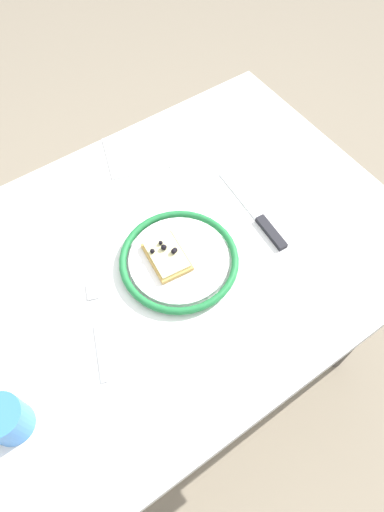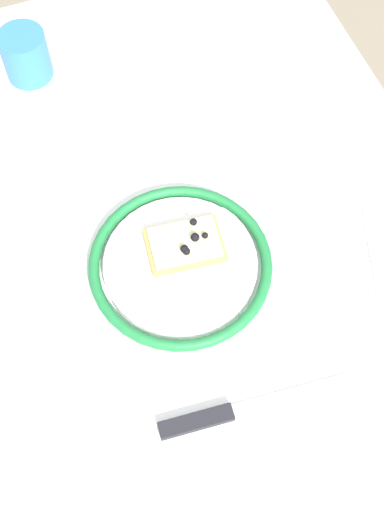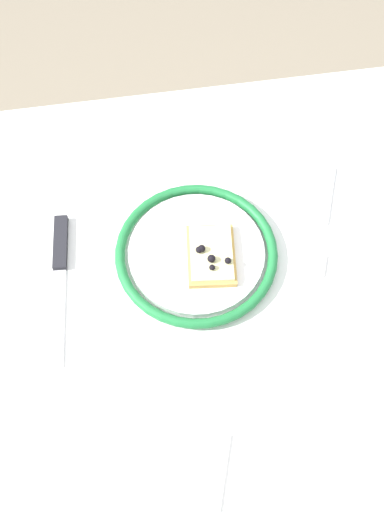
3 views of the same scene
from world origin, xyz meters
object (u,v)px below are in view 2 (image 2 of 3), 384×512
Objects in this scene: fork at (111,156)px; cup at (26,55)px; knife at (223,414)px; dining_table at (196,270)px; plate at (180,265)px; pizza_slice_near at (185,244)px.

fork is 2.49× the size of cup.
fork is at bearing -178.17° from knife.
plate reaches higher than dining_table.
fork is at bearing 19.83° from cup.
dining_table is 0.41m from cup.
knife is 1.24× the size of fork.
knife is (0.22, -0.03, -0.02)m from pizza_slice_near.
dining_table is 13.55× the size of cup.
dining_table is 9.87× the size of pizza_slice_near.
pizza_slice_near is at bearing 17.04° from cup.
fork reaches higher than dining_table.
knife is 0.61m from cup.
cup reaches higher than pizza_slice_near.
plate is at bearing -35.67° from pizza_slice_near.
dining_table is at bearing 20.17° from cup.
pizza_slice_near is at bearing -60.38° from dining_table.
pizza_slice_near reaches higher than dining_table.
fork is at bearing -165.99° from pizza_slice_near.
plate is at bearing -47.52° from dining_table.
plate is at bearing 174.50° from knife.
fork is 0.21m from cup.
fork is at bearing -171.03° from plate.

